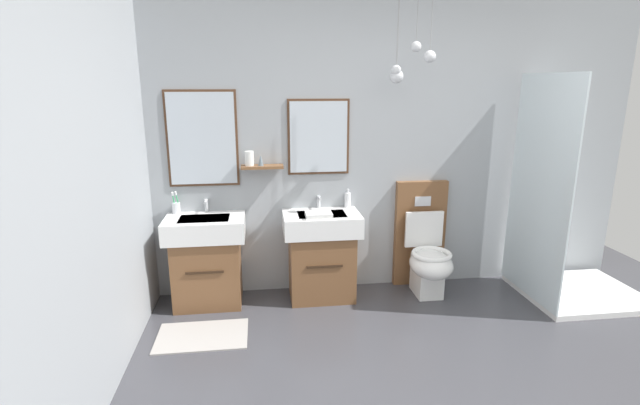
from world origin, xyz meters
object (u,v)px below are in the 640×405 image
folded_hand_towel (319,215)px  shower_tray (565,256)px  vanity_sink_right (321,253)px  toilet (425,252)px  toothbrush_cup (176,207)px  soap_dispenser (348,200)px  vanity_sink_left (207,258)px

folded_hand_towel → shower_tray: (2.17, -0.16, -0.41)m
vanity_sink_right → toilet: bearing=-0.4°
toothbrush_cup → vanity_sink_right: bearing=-7.1°
folded_hand_towel → vanity_sink_right: bearing=73.3°
vanity_sink_right → shower_tray: shower_tray is taller
vanity_sink_right → folded_hand_towel: (-0.04, -0.13, 0.39)m
toothbrush_cup → folded_hand_towel: (1.20, -0.29, -0.03)m
toilet → soap_dispenser: size_ratio=5.91×
vanity_sink_right → shower_tray: 2.15m
vanity_sink_right → shower_tray: bearing=-7.9°
toilet → soap_dispenser: 0.86m
vanity_sink_left → shower_tray: size_ratio=0.40×
shower_tray → vanity_sink_left: bearing=174.6°
vanity_sink_right → soap_dispenser: 0.53m
vanity_sink_left → vanity_sink_right: same height
shower_tray → folded_hand_towel: bearing=175.7°
vanity_sink_right → toothbrush_cup: bearing=172.9°
folded_hand_towel → toilet: bearing=7.3°
vanity_sink_right → toothbrush_cup: 1.32m
vanity_sink_left → toilet: (1.95, -0.01, -0.04)m
vanity_sink_right → toilet: (0.96, -0.01, -0.04)m
folded_hand_towel → toothbrush_cup: bearing=166.5°
toilet → folded_hand_towel: size_ratio=4.55×
vanity_sink_left → toilet: 1.95m
vanity_sink_left → folded_hand_towel: folded_hand_towel is taller
vanity_sink_left → folded_hand_towel: size_ratio=3.53×
toothbrush_cup → shower_tray: bearing=-7.6°
vanity_sink_right → shower_tray: size_ratio=0.40×
vanity_sink_left → vanity_sink_right: (0.99, 0.00, 0.00)m
toilet → shower_tray: 1.21m
toothbrush_cup → soap_dispenser: toothbrush_cup is taller
toothbrush_cup → soap_dispenser: (1.50, 0.01, 0.02)m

